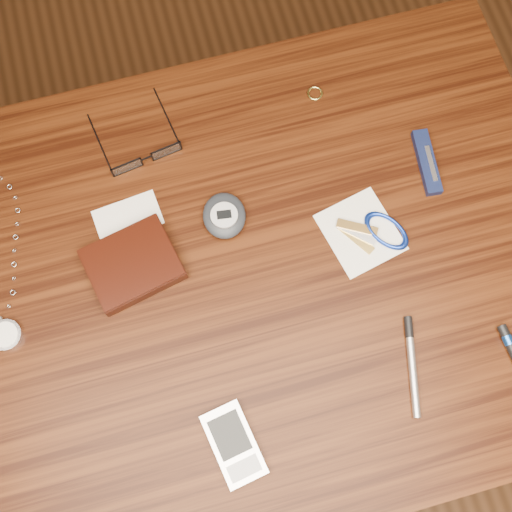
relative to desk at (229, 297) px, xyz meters
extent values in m
plane|color=#472814|center=(0.00, 0.00, -0.65)|extent=(3.80, 3.80, 0.00)
cube|color=#321608|center=(0.00, 0.00, 0.08)|extent=(1.00, 0.70, 0.03)
cylinder|color=#4C2814|center=(0.45, -0.30, -0.29)|extent=(0.05, 0.05, 0.71)
cylinder|color=#4C2814|center=(0.45, 0.30, -0.29)|extent=(0.05, 0.05, 0.71)
cube|color=black|center=(-0.12, 0.05, 0.11)|extent=(0.14, 0.12, 0.02)
cube|color=black|center=(-0.12, 0.05, 0.13)|extent=(0.14, 0.12, 0.00)
cube|color=silver|center=(-0.11, 0.13, 0.10)|extent=(0.10, 0.06, 0.00)
cube|color=black|center=(-0.10, 0.20, 0.11)|extent=(0.05, 0.01, 0.02)
cube|color=silver|center=(-0.10, 0.20, 0.11)|extent=(0.04, 0.01, 0.02)
cylinder|color=black|center=(-0.13, 0.25, 0.10)|extent=(0.02, 0.11, 0.00)
cube|color=black|center=(-0.04, 0.21, 0.11)|extent=(0.05, 0.01, 0.02)
cube|color=silver|center=(-0.04, 0.21, 0.11)|extent=(0.04, 0.01, 0.02)
cylinder|color=black|center=(-0.02, 0.27, 0.10)|extent=(0.02, 0.11, 0.00)
cube|color=black|center=(-0.07, 0.20, 0.12)|extent=(0.01, 0.00, 0.00)
torus|color=#CEC05F|center=(0.20, 0.25, 0.10)|extent=(0.03, 0.03, 0.00)
cylinder|color=silver|center=(-0.30, 0.00, 0.11)|extent=(0.04, 0.04, 0.01)
cylinder|color=silver|center=(-0.30, 0.00, 0.11)|extent=(0.03, 0.03, 0.00)
cylinder|color=silver|center=(-0.31, 0.03, 0.11)|extent=(0.01, 0.01, 0.01)
torus|color=silver|center=(-0.29, 0.04, 0.10)|extent=(0.01, 0.01, 0.01)
torus|color=silver|center=(-0.29, 0.06, 0.10)|extent=(0.01, 0.01, 0.00)
torus|color=silver|center=(-0.28, 0.08, 0.10)|extent=(0.01, 0.01, 0.01)
torus|color=silver|center=(-0.28, 0.10, 0.10)|extent=(0.01, 0.01, 0.00)
torus|color=silver|center=(-0.27, 0.12, 0.10)|extent=(0.01, 0.01, 0.01)
torus|color=silver|center=(-0.27, 0.14, 0.10)|extent=(0.01, 0.01, 0.00)
torus|color=silver|center=(-0.26, 0.16, 0.10)|extent=(0.01, 0.00, 0.01)
torus|color=silver|center=(-0.26, 0.18, 0.10)|extent=(0.01, 0.01, 0.00)
torus|color=silver|center=(-0.26, 0.20, 0.10)|extent=(0.01, 0.00, 0.01)
torus|color=silver|center=(-0.27, 0.22, 0.10)|extent=(0.01, 0.01, 0.00)
torus|color=silver|center=(-0.28, 0.23, 0.10)|extent=(0.01, 0.01, 0.01)
cube|color=silver|center=(-0.04, -0.21, 0.11)|extent=(0.07, 0.11, 0.01)
cube|color=black|center=(-0.05, -0.20, 0.12)|extent=(0.05, 0.06, 0.00)
cube|color=#A0A2A8|center=(-0.04, -0.24, 0.12)|extent=(0.04, 0.03, 0.00)
ellipsoid|color=black|center=(0.02, 0.09, 0.11)|extent=(0.07, 0.08, 0.02)
cylinder|color=#A7A8AF|center=(0.02, 0.08, 0.13)|extent=(0.04, 0.04, 0.00)
cube|color=black|center=(0.02, 0.08, 0.13)|extent=(0.02, 0.02, 0.00)
cube|color=white|center=(0.20, 0.02, 0.10)|extent=(0.12, 0.12, 0.00)
torus|color=navy|center=(0.24, 0.01, 0.11)|extent=(0.08, 0.08, 0.01)
cube|color=#AC893D|center=(0.19, 0.01, 0.10)|extent=(0.04, 0.06, 0.00)
cube|color=silver|center=(0.19, 0.02, 0.11)|extent=(0.05, 0.05, 0.00)
cube|color=olive|center=(0.20, 0.02, 0.11)|extent=(0.06, 0.04, 0.00)
cube|color=black|center=(0.33, 0.09, 0.11)|extent=(0.03, 0.10, 0.01)
cube|color=white|center=(0.33, 0.09, 0.12)|extent=(0.01, 0.06, 0.00)
cylinder|color=#AFAEB3|center=(0.21, -0.18, 0.11)|extent=(0.04, 0.13, 0.01)
cylinder|color=black|center=(0.22, -0.13, 0.11)|extent=(0.02, 0.03, 0.01)
cylinder|color=#144297|center=(0.34, -0.18, 0.11)|extent=(0.01, 0.01, 0.01)
camera|label=1|loc=(-0.02, -0.23, 0.96)|focal=45.00mm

